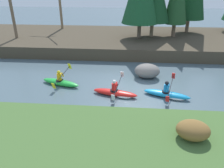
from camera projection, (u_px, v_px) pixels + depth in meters
ground_plane at (138, 89)px, 13.87m from camera, size 90.00×90.00×0.00m
riverbank_far at (135, 41)px, 22.73m from camera, size 44.00×10.20×1.06m
bare_tree_upstream at (11, 2)px, 20.25m from camera, size 3.93×3.88×7.16m
shrub_clump_second at (193, 130)px, 8.25m from camera, size 1.27×1.06×0.69m
kayaker_lead at (168, 94)px, 12.84m from camera, size 2.76×2.03×1.20m
kayaker_middle at (117, 93)px, 13.00m from camera, size 2.79×2.05×1.20m
kayaker_trailing at (61, 82)px, 14.32m from camera, size 2.75×2.02×1.20m
boulder_midstream at (147, 71)px, 15.31m from camera, size 1.77×1.38×1.00m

